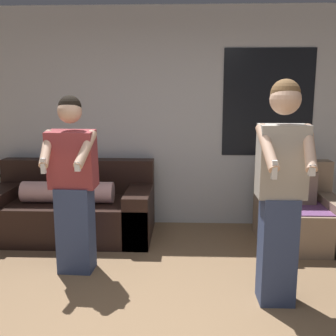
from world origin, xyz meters
TOP-DOWN VIEW (x-y plane):
  - wall_back at (0.02, 2.72)m, footprint 6.55×0.07m
  - couch at (-1.09, 2.21)m, footprint 1.88×0.95m
  - armchair at (1.50, 2.05)m, footprint 0.86×0.86m
  - person_left at (-0.79, 1.25)m, footprint 0.49×0.48m
  - person_right at (0.97, 0.75)m, footprint 0.43×0.46m

SIDE VIEW (x-z plane):
  - armchair at x=1.50m, z-range -0.14..0.75m
  - couch at x=-1.09m, z-range -0.12..0.74m
  - person_left at x=-0.79m, z-range 0.01..1.66m
  - person_right at x=0.97m, z-range 0.04..1.81m
  - wall_back at x=0.02m, z-range 0.00..2.70m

